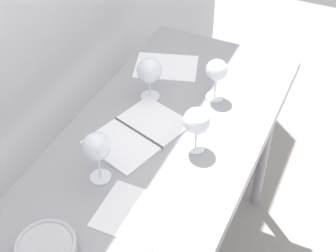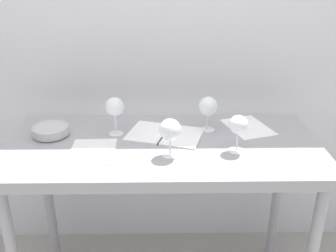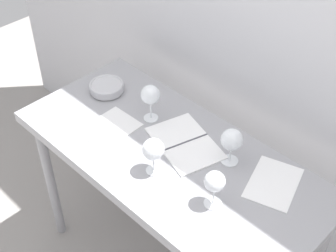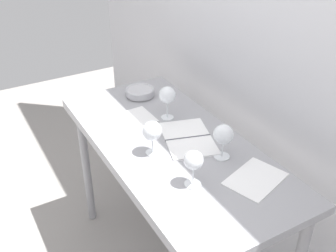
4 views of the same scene
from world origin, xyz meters
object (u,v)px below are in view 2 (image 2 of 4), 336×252
(wine_glass_near_center, at_px, (171,130))
(tasting_sheet_upper, at_px, (93,152))
(tasting_sheet_lower, at_px, (249,127))
(tasting_bowl, at_px, (51,130))
(wine_glass_far_right, at_px, (209,107))
(open_notebook, at_px, (166,134))
(wine_glass_near_right, at_px, (239,126))
(wine_glass_far_left, at_px, (115,108))

(wine_glass_near_center, bearing_deg, tasting_sheet_upper, 172.69)
(tasting_sheet_lower, xyz_separation_m, tasting_bowl, (-0.93, -0.08, 0.03))
(tasting_sheet_upper, height_order, tasting_bowl, tasting_bowl)
(wine_glass_far_right, relative_size, open_notebook, 0.43)
(wine_glass_near_right, distance_m, wine_glass_far_right, 0.24)
(wine_glass_near_right, xyz_separation_m, wine_glass_near_center, (-0.28, -0.04, -0.00))
(open_notebook, xyz_separation_m, tasting_sheet_upper, (-0.31, -0.16, -0.00))
(tasting_bowl, bearing_deg, wine_glass_far_right, 4.03)
(wine_glass_near_center, relative_size, tasting_sheet_lower, 0.66)
(wine_glass_near_right, bearing_deg, tasting_bowl, 168.43)
(wine_glass_near_center, bearing_deg, wine_glass_near_right, 7.67)
(wine_glass_far_right, bearing_deg, wine_glass_far_left, -174.74)
(wine_glass_near_center, relative_size, open_notebook, 0.43)
(open_notebook, distance_m, tasting_bowl, 0.53)
(wine_glass_far_right, relative_size, tasting_bowl, 1.00)
(wine_glass_far_right, height_order, tasting_bowl, wine_glass_far_right)
(open_notebook, relative_size, tasting_bowl, 2.30)
(wine_glass_far_left, bearing_deg, wine_glass_far_right, 5.26)
(wine_glass_far_left, relative_size, open_notebook, 0.47)
(wine_glass_near_center, distance_m, wine_glass_far_right, 0.32)
(tasting_sheet_upper, bearing_deg, wine_glass_near_center, -8.63)
(tasting_sheet_lower, bearing_deg, open_notebook, 173.41)
(wine_glass_far_left, height_order, open_notebook, wine_glass_far_left)
(wine_glass_near_center, height_order, tasting_sheet_upper, wine_glass_near_center)
(open_notebook, bearing_deg, tasting_sheet_upper, -135.36)
(wine_glass_far_right, xyz_separation_m, tasting_bowl, (-0.73, -0.05, -0.09))
(wine_glass_near_center, height_order, wine_glass_far_left, wine_glass_far_left)
(wine_glass_near_right, relative_size, open_notebook, 0.43)
(wine_glass_far_left, distance_m, wine_glass_far_right, 0.43)
(wine_glass_near_center, xyz_separation_m, tasting_sheet_upper, (-0.33, 0.04, -0.12))
(wine_glass_near_right, distance_m, tasting_sheet_lower, 0.29)
(wine_glass_far_right, distance_m, tasting_sheet_lower, 0.23)
(open_notebook, distance_m, tasting_sheet_lower, 0.41)
(wine_glass_far_left, distance_m, tasting_bowl, 0.32)
(wine_glass_far_left, distance_m, tasting_sheet_lower, 0.65)
(wine_glass_near_center, relative_size, tasting_bowl, 0.99)
(tasting_sheet_lower, bearing_deg, wine_glass_near_center, -161.25)
(open_notebook, relative_size, tasting_sheet_lower, 1.53)
(wine_glass_near_center, bearing_deg, wine_glass_far_right, 54.82)
(wine_glass_far_left, distance_m, tasting_sheet_upper, 0.23)
(wine_glass_near_right, xyz_separation_m, wine_glass_far_right, (-0.10, 0.22, -0.00))
(wine_glass_far_left, distance_m, open_notebook, 0.26)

